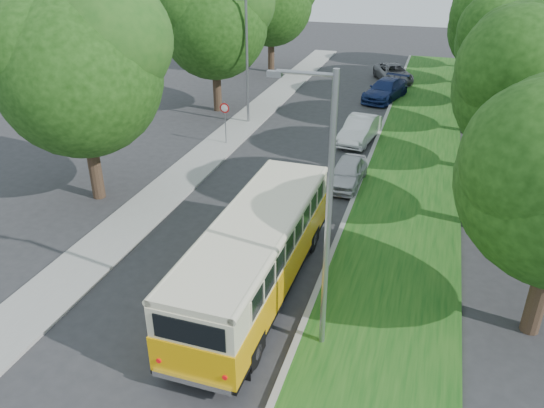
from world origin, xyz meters
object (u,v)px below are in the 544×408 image
(lamppost_near, at_px, (325,212))
(car_grey, at_px, (393,73))
(car_blue, at_px, (385,90))
(vintage_bus, at_px, (256,256))
(car_silver, at_px, (347,172))
(lamppost_far, at_px, (245,57))
(car_white, at_px, (360,129))

(lamppost_near, distance_m, car_grey, 32.22)
(car_blue, xyz_separation_m, car_grey, (0.00, 5.51, -0.03))
(vintage_bus, bearing_deg, car_silver, 83.02)
(car_silver, bearing_deg, vintage_bus, -95.38)
(lamppost_far, bearing_deg, car_white, -9.07)
(car_white, xyz_separation_m, car_blue, (0.38, 9.15, 0.01))
(lamppost_far, xyz_separation_m, car_silver, (7.70, -7.28, -3.49))
(vintage_bus, distance_m, car_silver, 9.55)
(vintage_bus, height_order, car_grey, vintage_bus)
(car_blue, bearing_deg, lamppost_far, -118.66)
(car_white, bearing_deg, car_grey, 95.97)
(vintage_bus, distance_m, car_grey, 30.23)
(car_silver, xyz_separation_m, car_grey, (0.00, 20.77, 0.06))
(vintage_bus, relative_size, car_white, 2.24)
(vintage_bus, xyz_separation_m, car_blue, (1.31, 24.68, -0.71))
(car_white, bearing_deg, vintage_bus, -85.98)
(car_grey, bearing_deg, lamppost_near, -108.98)
(lamppost_near, xyz_separation_m, lamppost_far, (-8.91, 18.50, -0.25))
(lamppost_near, height_order, car_blue, lamppost_near)
(lamppost_far, height_order, car_blue, lamppost_far)
(vintage_bus, distance_m, car_white, 15.58)
(vintage_bus, relative_size, car_grey, 1.94)
(car_silver, xyz_separation_m, car_white, (-0.38, 6.11, 0.08))
(car_silver, distance_m, car_grey, 20.77)
(vintage_bus, xyz_separation_m, car_grey, (1.31, 30.19, -0.74))
(lamppost_near, xyz_separation_m, vintage_bus, (-2.52, 1.80, -2.94))
(car_silver, relative_size, car_white, 0.86)
(lamppost_far, distance_m, car_blue, 11.60)
(vintage_bus, xyz_separation_m, car_silver, (1.31, 9.42, -0.80))
(lamppost_near, relative_size, car_white, 1.86)
(lamppost_far, distance_m, car_silver, 11.15)
(car_silver, bearing_deg, car_white, 96.09)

